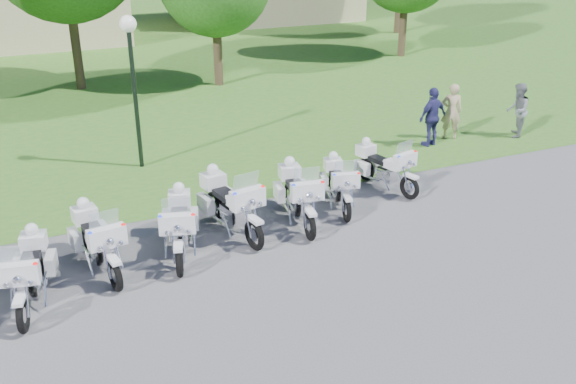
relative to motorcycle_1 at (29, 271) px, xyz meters
name	(u,v)px	position (x,y,z in m)	size (l,w,h in m)	color
ground	(312,254)	(5.47, -0.46, -0.64)	(100.00, 100.00, 0.00)	#56565B
grass_lawn	(106,38)	(5.47, 26.54, -0.63)	(100.00, 48.00, 0.01)	#396B21
motorcycle_1	(29,271)	(0.00, 0.00, 0.00)	(1.05, 2.24, 1.52)	black
motorcycle_2	(97,239)	(1.31, 0.73, 0.02)	(1.00, 2.33, 1.57)	black
motorcycle_3	(179,224)	(2.98, 0.74, 0.02)	(1.17, 2.28, 1.57)	black
motorcycle_4	(230,203)	(4.26, 1.24, 0.06)	(1.09, 2.46, 1.67)	black
motorcycle_5	(298,194)	(5.86, 1.14, 0.03)	(1.01, 2.38, 1.60)	black
motorcycle_6	(339,183)	(7.10, 1.49, -0.04)	(1.03, 2.07, 1.42)	black
motorcycle_7	(384,166)	(8.69, 2.01, -0.03)	(1.05, 2.14, 1.46)	black
lamp_post	(131,55)	(3.23, 6.01, 2.51)	(0.44, 0.44, 4.17)	black
bystander_a	(452,112)	(12.66, 4.55, 0.25)	(0.64, 0.42, 1.77)	tan
bystander_b	(517,111)	(14.68, 3.89, 0.22)	(0.83, 0.65, 1.72)	slate
bystander_c	(432,117)	(11.73, 4.25, 0.27)	(1.06, 0.44, 1.81)	navy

